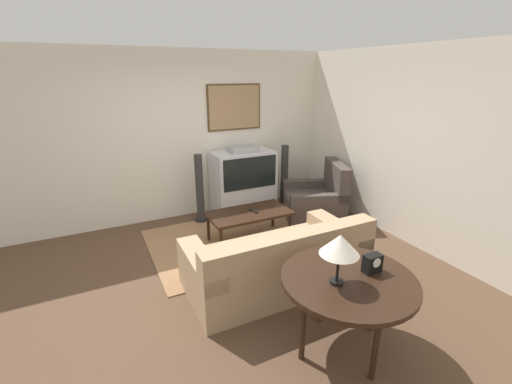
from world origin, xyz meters
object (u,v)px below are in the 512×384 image
at_px(armchair, 317,200).
at_px(speaker_tower_right, 284,178).
at_px(console_table, 348,284).
at_px(speaker_tower_left, 200,190).
at_px(mantel_clock, 372,263).
at_px(couch, 278,263).
at_px(table_lamp, 340,245).
at_px(tv, 243,182).
at_px(coffee_table, 249,215).

relative_size(armchair, speaker_tower_right, 1.07).
relative_size(console_table, speaker_tower_left, 1.00).
height_order(console_table, mantel_clock, mantel_clock).
xyz_separation_m(armchair, speaker_tower_left, (-1.83, 0.67, 0.25)).
bearing_deg(speaker_tower_left, speaker_tower_right, 0.00).
relative_size(couch, table_lamp, 4.68).
bearing_deg(speaker_tower_right, table_lamp, -114.24).
relative_size(console_table, speaker_tower_right, 1.00).
relative_size(tv, table_lamp, 2.73).
height_order(tv, speaker_tower_left, tv).
bearing_deg(couch, speaker_tower_right, -122.45).
relative_size(couch, speaker_tower_left, 1.78).
relative_size(armchair, mantel_clock, 7.51).
distance_m(tv, speaker_tower_right, 0.80).
xyz_separation_m(couch, armchair, (1.60, 1.46, 0.00)).
distance_m(armchair, table_lamp, 3.19).
distance_m(tv, couch, 2.27).
relative_size(armchair, coffee_table, 1.04).
xyz_separation_m(tv, console_table, (-0.52, -3.28, 0.11)).
bearing_deg(armchair, console_table, -8.85).
xyz_separation_m(coffee_table, speaker_tower_left, (-0.42, 0.99, 0.13)).
bearing_deg(mantel_clock, armchair, 62.69).
xyz_separation_m(table_lamp, speaker_tower_left, (-0.13, 3.25, -0.53)).
height_order(tv, armchair, tv).
height_order(console_table, speaker_tower_right, speaker_tower_right).
bearing_deg(speaker_tower_right, armchair, -70.11).
xyz_separation_m(mantel_clock, speaker_tower_left, (-0.50, 3.25, -0.27)).
height_order(coffee_table, mantel_clock, mantel_clock).
distance_m(armchair, coffee_table, 1.46).
bearing_deg(tv, speaker_tower_left, -176.57).
distance_m(armchair, speaker_tower_left, 1.97).
xyz_separation_m(armchair, coffee_table, (-1.42, -0.32, 0.13)).
distance_m(armchair, mantel_clock, 2.95).
bearing_deg(console_table, speaker_tower_right, 67.82).
bearing_deg(coffee_table, speaker_tower_right, 40.10).
bearing_deg(speaker_tower_left, table_lamp, -87.77).
bearing_deg(tv, table_lamp, -101.46).
xyz_separation_m(armchair, speaker_tower_right, (-0.24, 0.67, 0.25)).
bearing_deg(speaker_tower_right, mantel_clock, -108.51).
height_order(speaker_tower_left, speaker_tower_right, same).
bearing_deg(console_table, armchair, 58.64).
height_order(coffee_table, console_table, console_table).
xyz_separation_m(table_lamp, speaker_tower_right, (1.46, 3.25, -0.53)).
distance_m(speaker_tower_left, speaker_tower_right, 1.59).
distance_m(armchair, console_table, 3.02).
bearing_deg(console_table, table_lamp, -173.88).
height_order(mantel_clock, speaker_tower_left, speaker_tower_left).
bearing_deg(speaker_tower_left, coffee_table, -67.18).
bearing_deg(speaker_tower_left, console_table, -85.20).
xyz_separation_m(coffee_table, table_lamp, (-0.29, -2.26, 0.66)).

